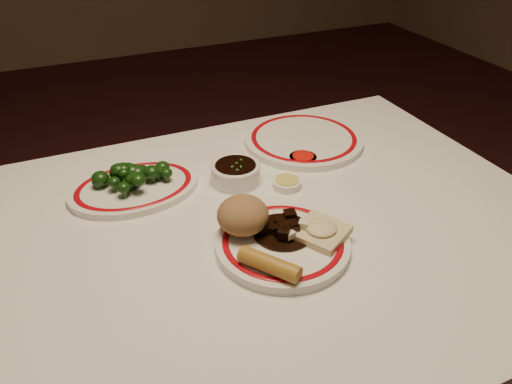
% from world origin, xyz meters
% --- Properties ---
extents(dining_table, '(1.20, 0.90, 0.75)m').
position_xyz_m(dining_table, '(0.00, 0.00, 0.66)').
color(dining_table, white).
rests_on(dining_table, ground).
extents(main_plate, '(0.31, 0.31, 0.02)m').
position_xyz_m(main_plate, '(0.02, -0.08, 0.76)').
color(main_plate, white).
rests_on(main_plate, dining_table).
extents(rice_mound, '(0.10, 0.10, 0.07)m').
position_xyz_m(rice_mound, '(-0.04, -0.02, 0.80)').
color(rice_mound, '#936A45').
rests_on(rice_mound, main_plate).
extents(spring_roll, '(0.09, 0.11, 0.03)m').
position_xyz_m(spring_roll, '(-0.04, -0.14, 0.78)').
color(spring_roll, '#AC792A').
rests_on(spring_roll, main_plate).
extents(fried_wonton, '(0.12, 0.12, 0.02)m').
position_xyz_m(fried_wonton, '(0.09, -0.09, 0.78)').
color(fried_wonton, beige).
rests_on(fried_wonton, main_plate).
extents(stirfry_heap, '(0.11, 0.11, 0.03)m').
position_xyz_m(stirfry_heap, '(0.02, -0.06, 0.78)').
color(stirfry_heap, black).
rests_on(stirfry_heap, main_plate).
extents(broccoli_plate, '(0.28, 0.25, 0.02)m').
position_xyz_m(broccoli_plate, '(-0.19, 0.22, 0.76)').
color(broccoli_plate, white).
rests_on(broccoli_plate, dining_table).
extents(broccoli_pile, '(0.17, 0.09, 0.05)m').
position_xyz_m(broccoli_pile, '(-0.19, 0.22, 0.79)').
color(broccoli_pile, '#23471C').
rests_on(broccoli_pile, broccoli_plate).
extents(soy_bowl, '(0.11, 0.11, 0.04)m').
position_xyz_m(soy_bowl, '(0.02, 0.17, 0.77)').
color(soy_bowl, white).
rests_on(soy_bowl, dining_table).
extents(sweet_sour_dish, '(0.06, 0.06, 0.02)m').
position_xyz_m(sweet_sour_dish, '(0.20, 0.18, 0.76)').
color(sweet_sour_dish, white).
rests_on(sweet_sour_dish, dining_table).
extents(mustard_dish, '(0.06, 0.06, 0.02)m').
position_xyz_m(mustard_dish, '(0.12, 0.10, 0.76)').
color(mustard_dish, white).
rests_on(mustard_dish, dining_table).
extents(far_plate, '(0.32, 0.32, 0.02)m').
position_xyz_m(far_plate, '(0.25, 0.27, 0.76)').
color(far_plate, white).
rests_on(far_plate, dining_table).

